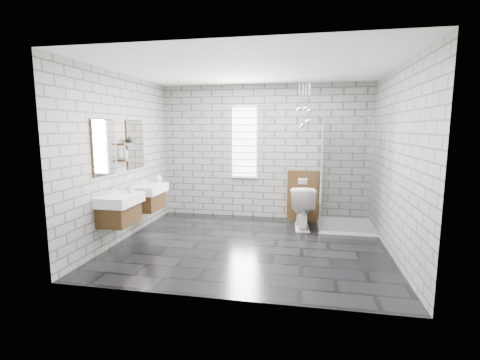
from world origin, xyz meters
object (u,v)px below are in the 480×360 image
(shower_enclosure, at_px, (341,202))
(vanity_right, at_px, (146,190))
(vanity_left, at_px, (118,201))
(cistern_panel, at_px, (303,195))
(toilet, at_px, (302,207))

(shower_enclosure, bearing_deg, vanity_right, -166.82)
(vanity_left, height_order, cistern_panel, vanity_left)
(cistern_panel, xyz_separation_m, shower_enclosure, (0.70, -0.52, 0.00))
(toilet, bearing_deg, cistern_panel, -93.62)
(vanity_left, bearing_deg, toilet, 32.21)
(vanity_right, height_order, shower_enclosure, shower_enclosure)
(toilet, bearing_deg, vanity_right, 11.78)
(cistern_panel, bearing_deg, vanity_left, -139.96)
(vanity_right, distance_m, cistern_panel, 3.02)
(shower_enclosure, height_order, toilet, shower_enclosure)
(cistern_panel, bearing_deg, toilet, -90.00)
(shower_enclosure, bearing_deg, cistern_panel, 143.59)
(vanity_left, bearing_deg, cistern_panel, 40.04)
(vanity_right, bearing_deg, vanity_left, -90.00)
(cistern_panel, xyz_separation_m, toilet, (0.00, -0.57, -0.10))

